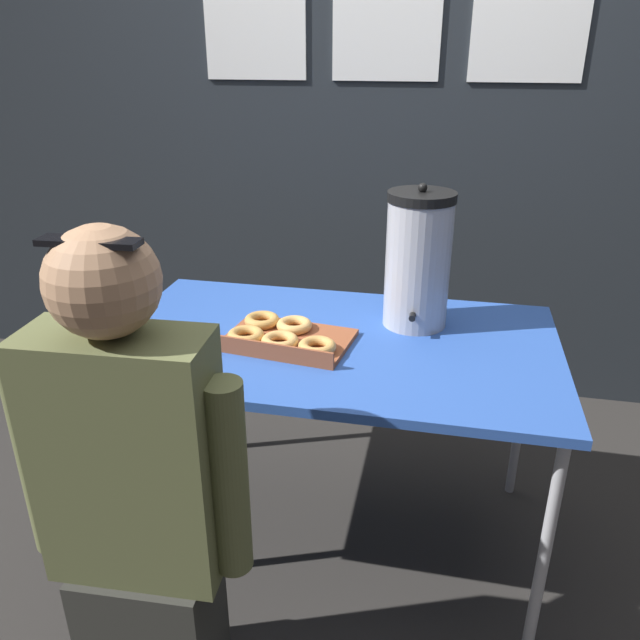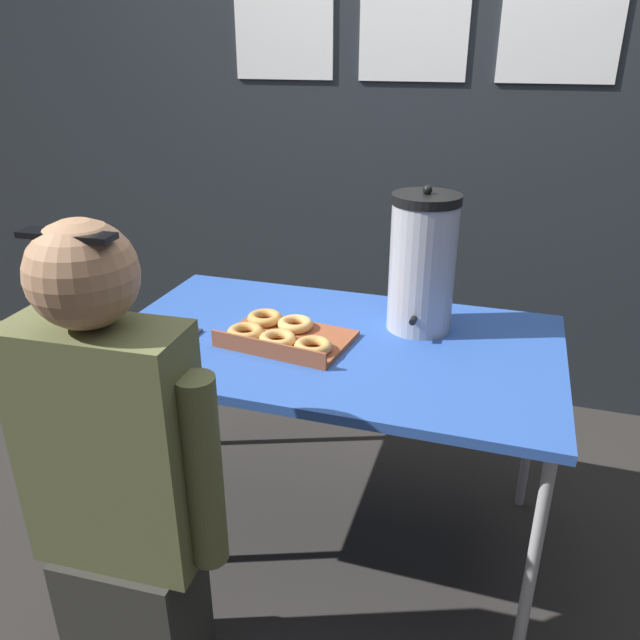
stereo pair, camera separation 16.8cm
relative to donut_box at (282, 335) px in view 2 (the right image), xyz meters
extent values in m
plane|color=#2D2B28|center=(0.14, 0.06, -0.77)|extent=(12.00, 12.00, 0.00)
cube|color=#23282D|center=(0.14, 1.25, 0.65)|extent=(6.00, 0.10, 2.83)
cube|color=#2D56B2|center=(0.14, 0.06, -0.03)|extent=(1.35, 0.81, 0.03)
cylinder|color=#ADADB2|center=(-0.49, -0.30, -0.41)|extent=(0.03, 0.03, 0.72)
cylinder|color=#ADADB2|center=(0.77, -0.30, -0.41)|extent=(0.03, 0.03, 0.72)
cylinder|color=#ADADB2|center=(-0.49, 0.41, -0.41)|extent=(0.03, 0.03, 0.72)
cylinder|color=#ADADB2|center=(0.77, 0.41, -0.41)|extent=(0.03, 0.03, 0.72)
cube|color=brown|center=(0.01, 0.01, -0.01)|extent=(0.40, 0.30, 0.02)
cube|color=brown|center=(0.00, -0.11, 0.01)|extent=(0.37, 0.06, 0.04)
torus|color=tan|center=(-0.10, -0.03, 0.01)|extent=(0.15, 0.15, 0.03)
torus|color=#E0A85B|center=(0.00, -0.05, 0.01)|extent=(0.12, 0.12, 0.03)
torus|color=tan|center=(0.12, -0.06, 0.01)|extent=(0.15, 0.15, 0.03)
torus|color=tan|center=(-0.09, 0.08, 0.01)|extent=(0.15, 0.15, 0.03)
torus|color=#E5AD60|center=(0.02, 0.07, 0.01)|extent=(0.15, 0.15, 0.03)
cylinder|color=#B7B7BC|center=(0.37, 0.23, 0.18)|extent=(0.20, 0.20, 0.40)
cylinder|color=black|center=(0.37, 0.23, 0.39)|extent=(0.21, 0.21, 0.03)
sphere|color=black|center=(0.37, 0.23, 0.41)|extent=(0.03, 0.03, 0.03)
cylinder|color=black|center=(0.37, 0.12, 0.05)|extent=(0.02, 0.05, 0.02)
cube|color=#2D334C|center=(-0.30, -0.08, -0.02)|extent=(0.08, 0.14, 0.01)
cube|color=#2D333D|center=(-0.30, -0.08, -0.01)|extent=(0.06, 0.12, 0.00)
cube|color=#33332D|center=(-0.19, -0.60, -0.55)|extent=(0.33, 0.23, 0.43)
cube|color=#60663D|center=(-0.19, -0.60, -0.04)|extent=(0.41, 0.20, 0.60)
sphere|color=tan|center=(-0.19, -0.60, 0.38)|extent=(0.23, 0.23, 0.23)
cube|color=black|center=(-0.19, -0.63, 0.46)|extent=(0.20, 0.06, 0.01)
cylinder|color=#60663D|center=(0.03, -0.59, -0.07)|extent=(0.09, 0.09, 0.48)
cylinder|color=#60663D|center=(-0.41, -0.61, -0.07)|extent=(0.09, 0.09, 0.48)
camera|label=1|loc=(0.46, -1.62, 0.79)|focal=35.00mm
camera|label=2|loc=(0.62, -1.58, 0.79)|focal=35.00mm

